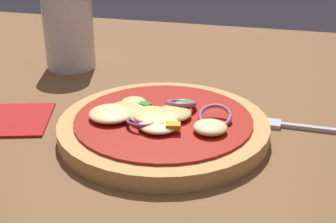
% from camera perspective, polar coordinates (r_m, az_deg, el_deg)
% --- Properties ---
extents(dining_table, '(1.21, 0.97, 0.03)m').
position_cam_1_polar(dining_table, '(0.54, 3.48, -3.98)').
color(dining_table, brown).
rests_on(dining_table, ground).
extents(pizza, '(0.23, 0.23, 0.04)m').
position_cam_1_polar(pizza, '(0.53, -0.70, -1.67)').
color(pizza, tan).
rests_on(pizza, dining_table).
extents(fork, '(0.17, 0.02, 0.01)m').
position_cam_1_polar(fork, '(0.57, 16.06, -1.86)').
color(fork, silver).
rests_on(fork, dining_table).
extents(beer_glass, '(0.08, 0.08, 0.11)m').
position_cam_1_polar(beer_glass, '(0.75, -11.75, 8.79)').
color(beer_glass, silver).
rests_on(beer_glass, dining_table).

